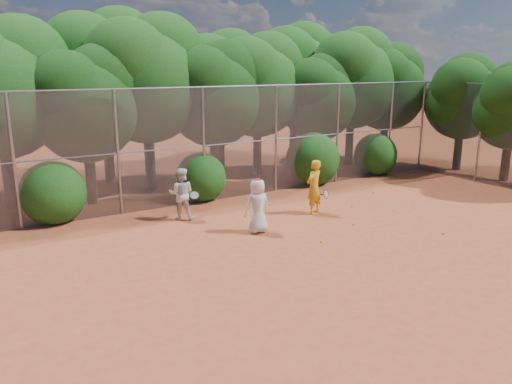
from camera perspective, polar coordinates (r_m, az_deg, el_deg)
ground at (r=13.57m, az=9.17°, el=-6.20°), size 80.00×80.00×0.00m
fence_back at (r=17.85m, az=-3.42°, el=5.70°), size 20.05×0.09×4.03m
fence_side at (r=22.42m, az=24.24°, el=6.22°), size 0.09×6.09×4.03m
tree_2 at (r=17.92m, az=-18.89°, el=9.93°), size 3.99×3.47×5.47m
tree_3 at (r=19.54m, az=-12.40°, el=13.04°), size 4.89×4.26×6.70m
tree_4 at (r=19.97m, az=-4.82°, el=11.50°), size 4.19×3.64×5.73m
tree_5 at (r=21.87m, az=0.22°, el=12.54°), size 4.51×3.92×6.17m
tree_6 at (r=22.49m, az=7.12°, el=11.01°), size 3.86×3.36×5.29m
tree_7 at (r=24.55m, az=11.01°, el=13.02°), size 4.77×4.14×6.53m
tree_8 at (r=25.72m, az=14.80°, el=11.82°), size 4.25×3.70×5.82m
tree_10 at (r=21.36m, az=-17.02°, el=13.46°), size 5.15×4.48×7.06m
tree_11 at (r=22.78m, az=-4.13°, el=12.87°), size 4.64×4.03×6.35m
tree_12 at (r=25.64m, az=4.47°, el=13.79°), size 5.02×4.37×6.88m
tree_13 at (r=24.65m, az=22.64°, el=10.32°), size 3.86×3.36×5.29m
bush_0 at (r=16.51m, az=-22.23°, el=0.23°), size 2.00×2.00×2.00m
bush_1 at (r=17.94m, az=-6.30°, el=1.94°), size 1.80×1.80×1.80m
bush_2 at (r=20.46m, az=6.49°, el=4.03°), size 2.20×2.20×2.20m
bush_3 at (r=22.77m, az=13.51°, el=4.38°), size 1.90×1.90×1.90m
player_yellow at (r=16.21m, az=6.64°, el=0.56°), size 0.88×0.61×1.78m
player_teen at (r=14.28m, az=0.17°, el=-1.57°), size 0.80×0.54×1.62m
player_white at (r=15.71m, az=-8.52°, el=-0.21°), size 1.00×0.94×1.64m
ball_0 at (r=15.41m, az=11.07°, el=-3.64°), size 0.07×0.07×0.07m
ball_1 at (r=17.35m, az=10.89°, el=-1.61°), size 0.07×0.07×0.07m
ball_2 at (r=15.29m, az=20.63°, el=-4.46°), size 0.07×0.07×0.07m
ball_3 at (r=13.79m, az=7.44°, el=-5.64°), size 0.07×0.07×0.07m
ball_4 at (r=19.38m, az=13.28°, el=-0.07°), size 0.07×0.07×0.07m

